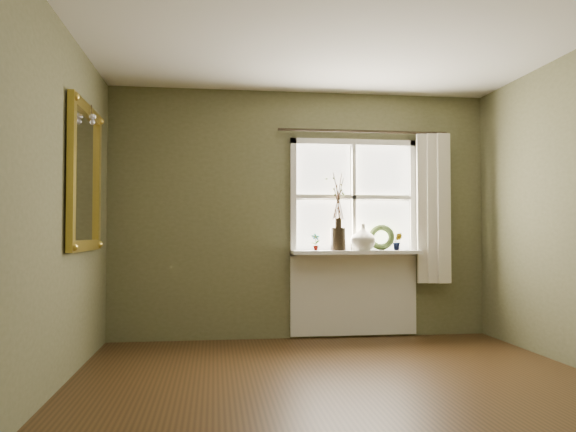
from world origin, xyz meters
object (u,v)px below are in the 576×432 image
(cream_vase, at_px, (363,237))
(wreath, at_px, (381,240))
(dark_jug, at_px, (338,239))
(gilt_mirror, at_px, (85,177))

(cream_vase, distance_m, wreath, 0.22)
(dark_jug, xyz_separation_m, cream_vase, (0.27, 0.00, 0.02))
(dark_jug, height_order, wreath, wreath)
(gilt_mirror, bearing_deg, cream_vase, 21.22)
(dark_jug, relative_size, wreath, 0.84)
(wreath, distance_m, gilt_mirror, 3.03)
(dark_jug, xyz_separation_m, wreath, (0.47, 0.04, -0.01))
(cream_vase, bearing_deg, dark_jug, 180.00)
(cream_vase, xyz_separation_m, wreath, (0.21, 0.04, -0.03))
(cream_vase, height_order, gilt_mirror, gilt_mirror)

